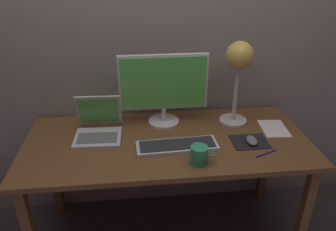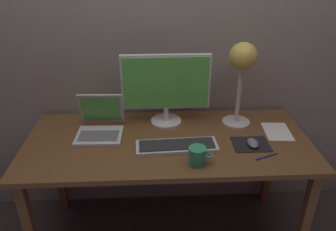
{
  "view_description": "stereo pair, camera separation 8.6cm",
  "coord_description": "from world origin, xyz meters",
  "px_view_note": "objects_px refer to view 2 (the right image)",
  "views": [
    {
      "loc": [
        -0.16,
        -1.57,
        1.71
      ],
      "look_at": [
        -0.0,
        -0.05,
        0.92
      ],
      "focal_mm": 34.97,
      "sensor_mm": 36.0,
      "label": 1
    },
    {
      "loc": [
        -0.08,
        -1.57,
        1.71
      ],
      "look_at": [
        -0.0,
        -0.05,
        0.92
      ],
      "focal_mm": 34.97,
      "sensor_mm": 36.0,
      "label": 2
    }
  ],
  "objects_px": {
    "laptop": "(100,123)",
    "coffee_mug": "(198,156)",
    "monitor": "(166,86)",
    "mouse": "(253,143)",
    "desk_lamp": "(242,65)",
    "keyboard_main": "(177,146)",
    "pen": "(267,156)"
  },
  "relations": [
    {
      "from": "laptop",
      "to": "mouse",
      "type": "distance_m",
      "value": 0.87
    },
    {
      "from": "coffee_mug",
      "to": "pen",
      "type": "bearing_deg",
      "value": 6.4
    },
    {
      "from": "mouse",
      "to": "pen",
      "type": "relative_size",
      "value": 0.69
    },
    {
      "from": "monitor",
      "to": "coffee_mug",
      "type": "xyz_separation_m",
      "value": [
        0.14,
        -0.44,
        -0.2
      ]
    },
    {
      "from": "coffee_mug",
      "to": "laptop",
      "type": "bearing_deg",
      "value": 146.79
    },
    {
      "from": "mouse",
      "to": "laptop",
      "type": "bearing_deg",
      "value": 167.0
    },
    {
      "from": "monitor",
      "to": "keyboard_main",
      "type": "xyz_separation_m",
      "value": [
        0.05,
        -0.29,
        -0.23
      ]
    },
    {
      "from": "monitor",
      "to": "coffee_mug",
      "type": "distance_m",
      "value": 0.5
    },
    {
      "from": "laptop",
      "to": "mouse",
      "type": "relative_size",
      "value": 2.92
    },
    {
      "from": "keyboard_main",
      "to": "desk_lamp",
      "type": "bearing_deg",
      "value": 33.91
    },
    {
      "from": "desk_lamp",
      "to": "mouse",
      "type": "xyz_separation_m",
      "value": [
        0.03,
        -0.26,
        -0.36
      ]
    },
    {
      "from": "monitor",
      "to": "keyboard_main",
      "type": "bearing_deg",
      "value": -80.73
    },
    {
      "from": "laptop",
      "to": "monitor",
      "type": "bearing_deg",
      "value": 14.51
    },
    {
      "from": "coffee_mug",
      "to": "monitor",
      "type": "bearing_deg",
      "value": 107.45
    },
    {
      "from": "pen",
      "to": "monitor",
      "type": "bearing_deg",
      "value": 141.63
    },
    {
      "from": "monitor",
      "to": "pen",
      "type": "bearing_deg",
      "value": -38.37
    },
    {
      "from": "coffee_mug",
      "to": "pen",
      "type": "xyz_separation_m",
      "value": [
        0.37,
        0.04,
        -0.04
      ]
    },
    {
      "from": "desk_lamp",
      "to": "pen",
      "type": "distance_m",
      "value": 0.53
    },
    {
      "from": "monitor",
      "to": "mouse",
      "type": "relative_size",
      "value": 5.42
    },
    {
      "from": "monitor",
      "to": "keyboard_main",
      "type": "relative_size",
      "value": 1.17
    },
    {
      "from": "monitor",
      "to": "desk_lamp",
      "type": "distance_m",
      "value": 0.45
    },
    {
      "from": "desk_lamp",
      "to": "keyboard_main",
      "type": "bearing_deg",
      "value": -146.09
    },
    {
      "from": "coffee_mug",
      "to": "keyboard_main",
      "type": "bearing_deg",
      "value": 121.29
    },
    {
      "from": "desk_lamp",
      "to": "monitor",
      "type": "bearing_deg",
      "value": 175.65
    },
    {
      "from": "desk_lamp",
      "to": "mouse",
      "type": "height_order",
      "value": "desk_lamp"
    },
    {
      "from": "laptop",
      "to": "coffee_mug",
      "type": "bearing_deg",
      "value": -33.21
    },
    {
      "from": "monitor",
      "to": "mouse",
      "type": "distance_m",
      "value": 0.59
    },
    {
      "from": "keyboard_main",
      "to": "desk_lamp",
      "type": "relative_size",
      "value": 0.88
    },
    {
      "from": "keyboard_main",
      "to": "desk_lamp",
      "type": "height_order",
      "value": "desk_lamp"
    },
    {
      "from": "keyboard_main",
      "to": "laptop",
      "type": "xyz_separation_m",
      "value": [
        -0.43,
        0.19,
        0.05
      ]
    },
    {
      "from": "keyboard_main",
      "to": "laptop",
      "type": "bearing_deg",
      "value": 156.02
    },
    {
      "from": "laptop",
      "to": "desk_lamp",
      "type": "bearing_deg",
      "value": 4.66
    }
  ]
}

